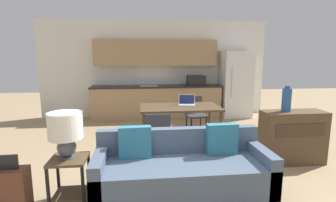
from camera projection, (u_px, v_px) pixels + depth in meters
The scene contains 14 objects.
ground_plane at pixel (181, 199), 3.17m from camera, with size 20.00×20.00×0.00m, color #9E8460.
wall_back at pixel (155, 69), 7.48m from camera, with size 6.40×0.07×2.70m.
kitchen_counter at pixel (157, 88), 7.27m from camera, with size 3.56×0.65×2.15m.
refrigerator at pixel (235, 84), 7.40m from camera, with size 0.81×0.75×1.84m.
dining_table at pixel (180, 110), 4.96m from camera, with size 1.50×0.85×0.77m.
couch at pixel (182, 169), 3.23m from camera, with size 2.10×0.80×0.86m.
side_table at pixel (69, 174), 3.01m from camera, with size 0.41×0.41×0.56m.
table_lamp at pixel (65, 130), 2.94m from camera, with size 0.38×0.38×0.53m.
credenza at pixel (292, 137), 4.21m from camera, with size 1.00×0.40×0.85m.
vase at pixel (287, 100), 4.10m from camera, with size 0.14×0.14×0.41m.
dining_chair_far_right at pixel (195, 113), 5.80m from camera, with size 0.47×0.47×0.82m.
dining_chair_near_left at pixel (157, 134), 4.22m from camera, with size 0.43×0.43×0.82m.
laptop at pixel (187, 102), 5.08m from camera, with size 0.36×0.31×0.20m.
suitcase at pixel (10, 192), 2.81m from camera, with size 0.39×0.22×0.69m.
Camera 1 is at (-0.49, -2.89, 1.71)m, focal length 28.00 mm.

